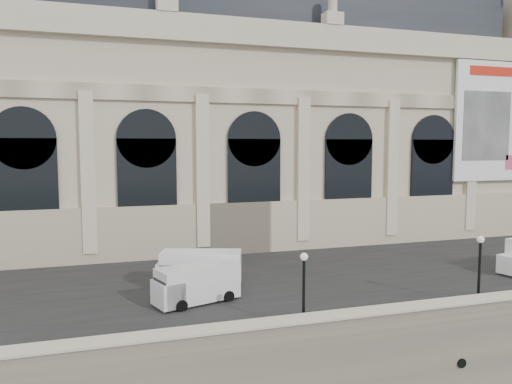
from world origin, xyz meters
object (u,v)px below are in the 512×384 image
Objects in this scene: van_b at (193,285)px; lamp_left at (304,292)px; van_c at (196,269)px; lamp_right at (479,271)px.

van_b is 1.35× the size of lamp_left.
van_c is 19.37m from lamp_right.
lamp_left is at bearing -67.60° from van_c.
lamp_right reaches higher than van_c.
van_c is at bearing 112.40° from lamp_left.
lamp_right is at bearing -18.42° from van_b.
van_c reaches higher than van_b.
van_b is at bearing 127.91° from lamp_left.
lamp_left is (5.08, -6.53, 0.93)m from van_b.
lamp_left is 0.97× the size of lamp_right.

